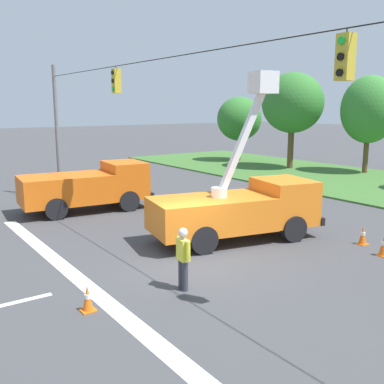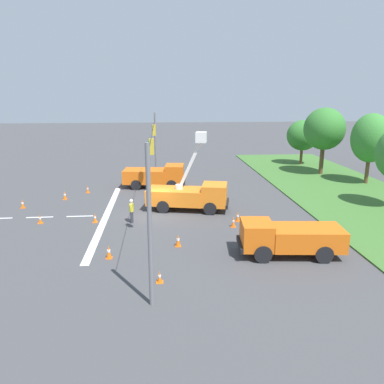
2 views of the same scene
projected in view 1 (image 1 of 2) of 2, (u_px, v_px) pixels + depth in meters
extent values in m
plane|color=#424244|center=(194.00, 260.00, 14.88)|extent=(200.00, 200.00, 0.00)
cube|color=silver|center=(87.00, 285.00, 12.75)|extent=(17.60, 0.50, 0.01)
cube|color=silver|center=(13.00, 303.00, 11.62)|extent=(0.20, 2.00, 0.01)
cylinder|color=slate|center=(57.00, 133.00, 24.64)|extent=(0.20, 0.20, 7.20)
cylinder|color=black|center=(194.00, 53.00, 13.64)|extent=(26.00, 0.03, 0.03)
cylinder|color=black|center=(116.00, 67.00, 18.00)|extent=(0.02, 0.02, 0.10)
cube|color=gold|center=(116.00, 81.00, 18.10)|extent=(0.32, 0.28, 0.96)
cylinder|color=black|center=(112.00, 73.00, 17.95)|extent=(0.16, 0.05, 0.16)
cylinder|color=black|center=(113.00, 81.00, 18.01)|extent=(0.16, 0.05, 0.16)
cylinder|color=green|center=(113.00, 89.00, 18.07)|extent=(0.16, 0.05, 0.16)
cylinder|color=black|center=(347.00, 31.00, 9.27)|extent=(0.02, 0.02, 0.10)
cube|color=gold|center=(345.00, 57.00, 9.37)|extent=(0.32, 0.28, 0.96)
cylinder|color=green|center=(341.00, 41.00, 9.22)|extent=(0.16, 0.05, 0.16)
cylinder|color=black|center=(341.00, 57.00, 9.28)|extent=(0.16, 0.05, 0.16)
cylinder|color=black|center=(340.00, 73.00, 9.34)|extent=(0.16, 0.05, 0.16)
cylinder|color=brown|center=(239.00, 149.00, 41.26)|extent=(0.35, 0.35, 2.25)
ellipsoid|color=#33752D|center=(239.00, 119.00, 40.73)|extent=(3.92, 4.11, 3.95)
cylinder|color=brown|center=(290.00, 150.00, 36.13)|extent=(0.47, 0.47, 3.10)
ellipsoid|color=#33752D|center=(292.00, 103.00, 35.43)|extent=(5.15, 4.49, 4.73)
cylinder|color=brown|center=(366.00, 154.00, 33.65)|extent=(0.38, 0.38, 3.00)
ellipsoid|color=#387F33|center=(369.00, 109.00, 33.03)|extent=(4.20, 3.82, 4.96)
cube|color=orange|center=(211.00, 214.00, 16.58)|extent=(3.29, 4.84, 1.22)
cube|color=orange|center=(284.00, 201.00, 17.73)|extent=(2.65, 2.35, 1.69)
cube|color=#1E2838|center=(298.00, 192.00, 17.93)|extent=(2.00, 0.53, 0.76)
cube|color=black|center=(304.00, 215.00, 18.26)|extent=(2.37, 0.67, 0.30)
cylinder|color=black|center=(263.00, 216.00, 18.79)|extent=(0.49, 1.04, 1.00)
cylinder|color=black|center=(294.00, 229.00, 16.80)|extent=(0.49, 1.04, 1.00)
cylinder|color=black|center=(181.00, 225.00, 17.38)|extent=(0.49, 1.04, 1.00)
cylinder|color=black|center=(204.00, 240.00, 15.39)|extent=(0.49, 1.04, 1.00)
cylinder|color=silver|center=(219.00, 192.00, 16.55)|extent=(0.60, 0.60, 0.36)
cube|color=white|center=(241.00, 143.00, 16.55)|extent=(0.66, 1.98, 4.00)
cube|color=white|center=(263.00, 83.00, 16.47)|extent=(1.05, 0.97, 0.80)
cube|color=orange|center=(66.00, 189.00, 21.25)|extent=(2.88, 4.39, 1.31)
cube|color=orange|center=(125.00, 179.00, 22.63)|extent=(2.53, 2.02, 1.78)
cube|color=#1E2838|center=(136.00, 172.00, 22.87)|extent=(2.08, 0.32, 0.80)
cube|color=black|center=(143.00, 192.00, 23.23)|extent=(2.45, 0.42, 0.30)
cylinder|color=black|center=(114.00, 193.00, 23.65)|extent=(0.38, 1.02, 1.00)
cylinder|color=black|center=(129.00, 201.00, 21.71)|extent=(0.38, 1.02, 1.00)
cylinder|color=black|center=(46.00, 200.00, 21.99)|extent=(0.38, 1.02, 1.00)
cylinder|color=black|center=(56.00, 209.00, 20.05)|extent=(0.38, 1.02, 1.00)
cylinder|color=#383842|center=(182.00, 274.00, 12.50)|extent=(0.18, 0.18, 0.85)
cylinder|color=#383842|center=(185.00, 276.00, 12.33)|extent=(0.18, 0.18, 0.85)
cube|color=yellow|center=(183.00, 250.00, 12.28)|extent=(0.42, 0.28, 0.60)
cube|color=silver|center=(183.00, 250.00, 12.28)|extent=(0.43, 0.12, 0.62)
cylinder|color=yellow|center=(179.00, 246.00, 12.50)|extent=(0.11, 0.11, 0.55)
cylinder|color=yellow|center=(188.00, 251.00, 12.04)|extent=(0.11, 0.11, 0.55)
sphere|color=tan|center=(183.00, 235.00, 12.19)|extent=(0.22, 0.22, 0.22)
sphere|color=white|center=(183.00, 232.00, 12.18)|extent=(0.26, 0.26, 0.26)
cube|color=orange|center=(362.00, 244.00, 16.57)|extent=(0.36, 0.36, 0.03)
cone|color=orange|center=(363.00, 235.00, 16.50)|extent=(0.27, 0.27, 0.68)
cylinder|color=white|center=(363.00, 234.00, 16.50)|extent=(0.17, 0.17, 0.12)
cube|color=orange|center=(88.00, 310.00, 11.17)|extent=(0.36, 0.36, 0.03)
cone|color=orange|center=(87.00, 297.00, 11.11)|extent=(0.26, 0.26, 0.65)
cylinder|color=white|center=(87.00, 296.00, 11.11)|extent=(0.16, 0.16, 0.12)
cube|color=orange|center=(383.00, 255.00, 15.29)|extent=(0.36, 0.36, 0.03)
cone|color=orange|center=(384.00, 245.00, 15.22)|extent=(0.30, 0.30, 0.74)
cylinder|color=white|center=(384.00, 243.00, 15.21)|extent=(0.18, 0.18, 0.13)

